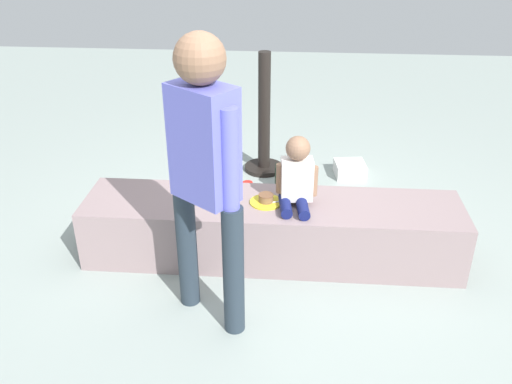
# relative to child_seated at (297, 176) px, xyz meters

# --- Properties ---
(ground_plane) EXTENTS (12.00, 12.00, 0.00)m
(ground_plane) POSITION_rel_child_seated_xyz_m (-0.16, 0.01, -0.65)
(ground_plane) COLOR #93A09A
(concrete_ledge) EXTENTS (2.59, 0.57, 0.43)m
(concrete_ledge) POSITION_rel_child_seated_xyz_m (-0.16, 0.01, -0.43)
(concrete_ledge) COLOR gray
(concrete_ledge) RESTS_ON ground_plane
(child_seated) EXTENTS (0.28, 0.32, 0.48)m
(child_seated) POSITION_rel_child_seated_xyz_m (0.00, 0.00, 0.00)
(child_seated) COLOR #121A54
(child_seated) RESTS_ON concrete_ledge
(adult_standing) EXTENTS (0.43, 0.38, 1.71)m
(adult_standing) POSITION_rel_child_seated_xyz_m (-0.49, -0.65, 0.38)
(adult_standing) COLOR #25313C
(adult_standing) RESTS_ON ground_plane
(cake_plate) EXTENTS (0.22, 0.22, 0.07)m
(cake_plate) POSITION_rel_child_seated_xyz_m (-0.20, 0.00, -0.19)
(cake_plate) COLOR yellow
(cake_plate) RESTS_ON concrete_ledge
(gift_bag) EXTENTS (0.22, 0.09, 0.32)m
(gift_bag) POSITION_rel_child_seated_xyz_m (-0.87, 1.30, -0.50)
(gift_bag) COLOR #B259BF
(gift_bag) RESTS_ON ground_plane
(railing_post) EXTENTS (0.36, 0.36, 1.11)m
(railing_post) POSITION_rel_child_seated_xyz_m (-0.31, 1.42, -0.23)
(railing_post) COLOR black
(railing_post) RESTS_ON ground_plane
(water_bottle_near_gift) EXTENTS (0.07, 0.07, 0.18)m
(water_bottle_near_gift) POSITION_rel_child_seated_xyz_m (0.10, 0.58, -0.56)
(water_bottle_near_gift) COLOR silver
(water_bottle_near_gift) RESTS_ON ground_plane
(party_cup_red) EXTENTS (0.09, 0.09, 0.11)m
(party_cup_red) POSITION_rel_child_seated_xyz_m (-0.41, 0.93, -0.59)
(party_cup_red) COLOR red
(party_cup_red) RESTS_ON ground_plane
(cake_box_white) EXTENTS (0.30, 0.29, 0.13)m
(cake_box_white) POSITION_rel_child_seated_xyz_m (0.49, 1.36, -0.58)
(cake_box_white) COLOR white
(cake_box_white) RESTS_ON ground_plane
(handbag_black_leather) EXTENTS (0.30, 0.12, 0.33)m
(handbag_black_leather) POSITION_rel_child_seated_xyz_m (-0.03, 1.06, -0.53)
(handbag_black_leather) COLOR black
(handbag_black_leather) RESTS_ON ground_plane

